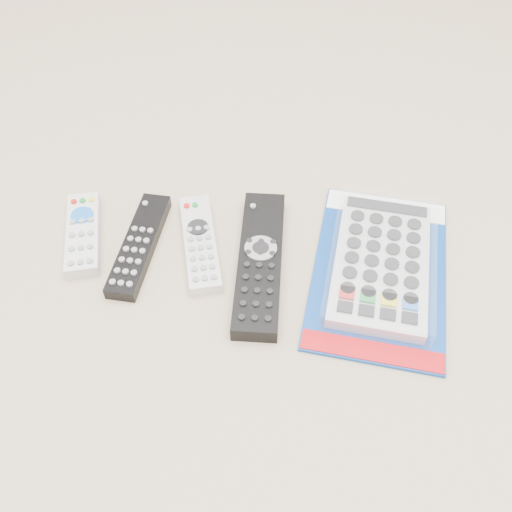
{
  "coord_description": "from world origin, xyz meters",
  "views": [
    {
      "loc": [
        0.04,
        -0.54,
        0.64
      ],
      "look_at": [
        0.03,
        -0.02,
        0.01
      ],
      "focal_mm": 40.0,
      "sensor_mm": 36.0,
      "label": 1
    }
  ],
  "objects_px": {
    "remote_small_grey": "(83,234)",
    "remote_slim_black": "(139,245)",
    "remote_large_black": "(260,262)",
    "jumbo_remote_packaged": "(381,262)",
    "remote_silver_dvd": "(200,243)"
  },
  "relations": [
    {
      "from": "remote_slim_black",
      "to": "remote_silver_dvd",
      "type": "bearing_deg",
      "value": 12.43
    },
    {
      "from": "remote_small_grey",
      "to": "remote_silver_dvd",
      "type": "bearing_deg",
      "value": -15.22
    },
    {
      "from": "remote_silver_dvd",
      "to": "remote_large_black",
      "type": "height_order",
      "value": "remote_large_black"
    },
    {
      "from": "remote_silver_dvd",
      "to": "jumbo_remote_packaged",
      "type": "relative_size",
      "value": 0.56
    },
    {
      "from": "remote_small_grey",
      "to": "remote_slim_black",
      "type": "relative_size",
      "value": 0.82
    },
    {
      "from": "remote_slim_black",
      "to": "remote_large_black",
      "type": "distance_m",
      "value": 0.18
    },
    {
      "from": "remote_large_black",
      "to": "jumbo_remote_packaged",
      "type": "height_order",
      "value": "jumbo_remote_packaged"
    },
    {
      "from": "remote_small_grey",
      "to": "remote_silver_dvd",
      "type": "height_order",
      "value": "remote_small_grey"
    },
    {
      "from": "remote_silver_dvd",
      "to": "remote_large_black",
      "type": "relative_size",
      "value": 0.73
    },
    {
      "from": "remote_small_grey",
      "to": "remote_large_black",
      "type": "xyz_separation_m",
      "value": [
        0.26,
        -0.05,
        0.0
      ]
    },
    {
      "from": "remote_slim_black",
      "to": "remote_small_grey",
      "type": "bearing_deg",
      "value": 175.47
    },
    {
      "from": "remote_small_grey",
      "to": "remote_slim_black",
      "type": "xyz_separation_m",
      "value": [
        0.09,
        -0.02,
        -0.0
      ]
    },
    {
      "from": "remote_small_grey",
      "to": "jumbo_remote_packaged",
      "type": "xyz_separation_m",
      "value": [
        0.44,
        -0.05,
        0.01
      ]
    },
    {
      "from": "remote_large_black",
      "to": "remote_small_grey",
      "type": "bearing_deg",
      "value": 171.97
    },
    {
      "from": "remote_small_grey",
      "to": "remote_slim_black",
      "type": "distance_m",
      "value": 0.09
    }
  ]
}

